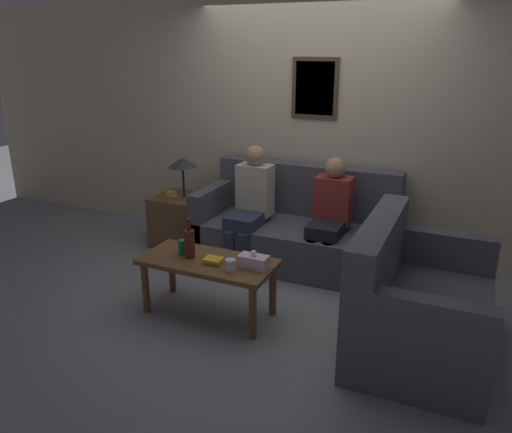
% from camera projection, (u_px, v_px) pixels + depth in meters
% --- Properties ---
extents(ground_plane, '(16.00, 16.00, 0.00)m').
position_uv_depth(ground_plane, '(276.00, 281.00, 4.70)').
color(ground_plane, gray).
extents(wall_back, '(9.00, 0.08, 2.60)m').
position_uv_depth(wall_back, '(315.00, 128.00, 5.15)').
color(wall_back, beige).
rests_on(wall_back, ground_plane).
extents(couch_main, '(1.94, 0.90, 0.95)m').
position_uv_depth(couch_main, '(297.00, 231.00, 5.06)').
color(couch_main, '#4C4C56').
rests_on(couch_main, ground_plane).
extents(couch_side, '(0.90, 1.33, 0.95)m').
position_uv_depth(couch_side, '(415.00, 308.00, 3.58)').
color(couch_side, '#4C4C56').
rests_on(couch_side, ground_plane).
extents(coffee_table, '(1.09, 0.51, 0.48)m').
position_uv_depth(coffee_table, '(208.00, 268.00, 4.02)').
color(coffee_table, brown).
rests_on(coffee_table, ground_plane).
extents(side_table_with_lamp, '(0.52, 0.52, 0.99)m').
position_uv_depth(side_table_with_lamp, '(180.00, 217.00, 5.49)').
color(side_table_with_lamp, brown).
rests_on(side_table_with_lamp, ground_plane).
extents(wine_bottle, '(0.08, 0.08, 0.33)m').
position_uv_depth(wine_bottle, '(190.00, 243.00, 4.00)').
color(wine_bottle, '#562319').
rests_on(wine_bottle, coffee_table).
extents(drinking_glass, '(0.08, 0.08, 0.09)m').
position_uv_depth(drinking_glass, '(231.00, 265.00, 3.79)').
color(drinking_glass, silver).
rests_on(drinking_glass, coffee_table).
extents(book_stack, '(0.15, 0.12, 0.04)m').
position_uv_depth(book_stack, '(213.00, 261.00, 3.93)').
color(book_stack, gold).
rests_on(book_stack, coffee_table).
extents(soda_can, '(0.07, 0.07, 0.12)m').
position_uv_depth(soda_can, '(182.00, 247.00, 4.09)').
color(soda_can, '#197A38').
rests_on(soda_can, coffee_table).
extents(tissue_box, '(0.23, 0.12, 0.15)m').
position_uv_depth(tissue_box, '(254.00, 261.00, 3.84)').
color(tissue_box, silver).
rests_on(tissue_box, coffee_table).
extents(person_left, '(0.34, 0.60, 1.18)m').
position_uv_depth(person_left, '(251.00, 202.00, 4.95)').
color(person_left, '#2D334C').
rests_on(person_left, ground_plane).
extents(person_right, '(0.34, 0.57, 1.12)m').
position_uv_depth(person_right, '(330.00, 213.00, 4.70)').
color(person_right, black).
rests_on(person_right, ground_plane).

